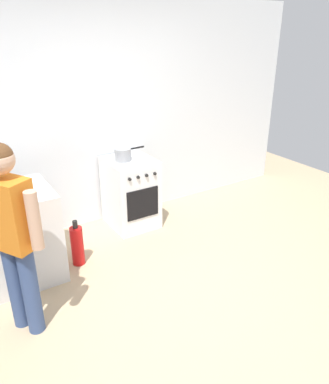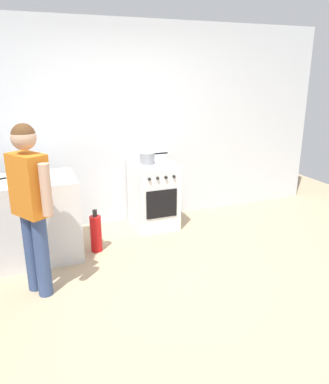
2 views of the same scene
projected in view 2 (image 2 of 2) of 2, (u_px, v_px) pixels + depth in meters
The scene contains 8 objects.
ground_plane at pixel (175, 290), 3.53m from camera, with size 8.00×8.00×0.00m, color tan.
back_wall at pixel (118, 126), 4.86m from camera, with size 6.00×0.10×2.60m, color silver.
counter_unit at pixel (16, 221), 3.99m from camera, with size 1.30×0.70×0.90m, color silver.
oven_left at pixel (153, 195), 4.92m from camera, with size 0.54×0.62×0.85m.
pot at pixel (147, 158), 4.75m from camera, with size 0.37×0.19×0.15m.
knife_carving at pixel (10, 177), 3.95m from camera, with size 0.32×0.15×0.01m.
person at pixel (30, 198), 3.24m from camera, with size 0.35×0.50×1.57m.
fire_extinguisher at pixel (96, 233), 4.26m from camera, with size 0.13×0.13×0.50m.
Camera 2 is at (-1.22, -2.83, 1.96)m, focal length 35.00 mm.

